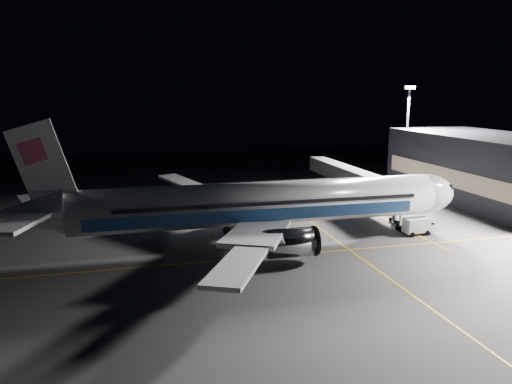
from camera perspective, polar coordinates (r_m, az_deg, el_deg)
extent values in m
plane|color=#4C4C4F|center=(66.49, 0.54, -5.73)|extent=(200.00, 200.00, 0.00)
cube|color=gold|center=(69.60, 8.56, -5.06)|extent=(0.25, 80.00, 0.01)
cube|color=gold|center=(60.99, 1.99, -7.35)|extent=(70.00, 0.25, 0.01)
cube|color=gold|center=(83.34, 13.53, -2.48)|extent=(0.25, 40.00, 0.01)
cylinder|color=silver|center=(65.11, 0.55, -1.27)|extent=(48.00, 5.60, 5.60)
ellipsoid|color=silver|center=(74.79, 18.62, -0.20)|extent=(8.96, 5.60, 5.60)
cube|color=black|center=(75.87, 20.13, 0.63)|extent=(2.20, 3.40, 0.90)
cone|color=silver|center=(64.18, -24.90, -2.29)|extent=(9.00, 5.49, 5.49)
cube|color=navy|center=(67.70, -0.87, -1.56)|extent=(42.24, 0.25, 1.50)
cube|color=navy|center=(62.46, 0.31, -2.68)|extent=(42.24, 0.25, 1.50)
cube|color=silver|center=(72.52, -2.98, -1.25)|extent=(11.36, 15.23, 1.53)
cube|color=silver|center=(57.40, 0.17, -4.69)|extent=(11.36, 15.23, 1.53)
cube|color=silver|center=(83.73, -8.03, 0.99)|extent=(8.57, 13.22, 1.31)
cube|color=silver|center=(44.47, -2.09, -8.43)|extent=(8.57, 13.22, 1.31)
cube|color=silver|center=(69.02, -23.76, -1.02)|extent=(6.20, 9.67, 0.45)
cube|color=silver|center=(59.05, -25.35, -3.16)|extent=(6.20, 9.67, 0.45)
cube|color=white|center=(62.73, -23.30, 3.05)|extent=(7.53, 0.40, 10.28)
cube|color=#DD4B83|center=(62.69, -24.12, 4.27)|extent=(3.22, 0.55, 3.22)
cylinder|color=#B7B7BF|center=(74.51, -0.33, -1.79)|extent=(5.60, 3.40, 3.40)
cylinder|color=#B7B7BF|center=(57.82, 3.99, -5.79)|extent=(5.60, 3.40, 3.40)
cylinder|color=#9999A0|center=(73.88, 16.13, -3.42)|extent=(0.26, 0.26, 2.50)
cylinder|color=black|center=(74.08, 16.10, -4.02)|extent=(0.90, 0.70, 0.90)
cylinder|color=#9999A0|center=(69.50, -2.76, -3.90)|extent=(0.26, 0.26, 2.50)
cylinder|color=#9999A0|center=(61.44, -1.15, -5.98)|extent=(0.26, 0.26, 2.50)
cylinder|color=black|center=(69.69, -2.76, -4.45)|extent=(1.10, 1.60, 1.10)
cylinder|color=black|center=(61.66, -1.15, -6.60)|extent=(1.10, 1.60, 1.10)
cube|color=black|center=(98.70, 25.06, 2.46)|extent=(18.00, 40.00, 12.00)
cube|color=brown|center=(93.41, 20.69, 1.72)|extent=(0.15, 36.00, 3.00)
cube|color=#B2B2B7|center=(91.22, 10.76, 1.79)|extent=(3.00, 33.90, 2.80)
cube|color=#B2B2B7|center=(77.40, 15.68, -0.17)|extent=(3.60, 3.20, 3.40)
cylinder|color=#9999A0|center=(78.05, 15.55, -2.36)|extent=(0.70, 0.70, 3.10)
cylinder|color=black|center=(77.59, 15.83, -3.38)|extent=(0.70, 0.30, 0.70)
cylinder|color=black|center=(79.10, 15.19, -3.06)|extent=(0.70, 0.30, 0.70)
cylinder|color=#59595E|center=(109.43, 16.84, 5.96)|extent=(0.44, 0.44, 20.00)
cube|color=#59595E|center=(108.99, 17.16, 11.35)|extent=(2.40, 0.50, 0.80)
cube|color=white|center=(108.69, 17.25, 11.34)|extent=(2.20, 0.15, 0.60)
cube|color=white|center=(72.89, 17.85, -3.62)|extent=(3.71, 2.10, 1.96)
cube|color=white|center=(74.31, 19.14, -3.84)|extent=(1.57, 1.82, 1.07)
cube|color=black|center=(74.20, 19.16, -3.51)|extent=(1.20, 1.61, 0.45)
cylinder|color=black|center=(74.61, 18.13, -4.11)|extent=(0.73, 0.29, 0.71)
cylinder|color=black|center=(73.20, 19.02, -4.46)|extent=(0.73, 0.29, 0.71)
cylinder|color=black|center=(73.14, 16.58, -4.32)|extent=(0.73, 0.29, 0.71)
cylinder|color=black|center=(71.71, 17.45, -4.69)|extent=(0.73, 0.29, 0.71)
cube|color=black|center=(83.50, -9.16, -1.83)|extent=(2.32, 1.80, 0.94)
cube|color=black|center=(83.37, -9.18, -1.43)|extent=(1.06, 1.06, 0.51)
sphere|color=#FFF2CC|center=(82.75, -9.27, -1.95)|extent=(0.22, 0.22, 0.22)
sphere|color=#FFF2CC|center=(83.05, -8.72, -1.89)|extent=(0.22, 0.22, 0.22)
cylinder|color=black|center=(84.52, -8.85, -1.92)|extent=(0.54, 0.32, 0.51)
cylinder|color=black|center=(83.21, -8.48, -2.12)|extent=(0.54, 0.32, 0.51)
cylinder|color=black|center=(83.98, -9.82, -2.04)|extent=(0.54, 0.32, 0.51)
cylinder|color=black|center=(82.66, -9.47, -2.25)|extent=(0.54, 0.32, 0.51)
cone|color=orange|center=(69.01, -4.96, -4.87)|extent=(0.39, 0.39, 0.59)
cone|color=orange|center=(71.72, 4.34, -4.19)|extent=(0.45, 0.45, 0.67)
cone|color=orange|center=(73.76, -2.61, -3.78)|extent=(0.35, 0.35, 0.53)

